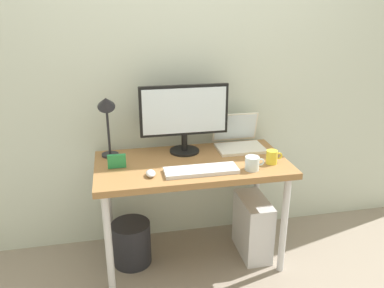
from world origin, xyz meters
TOP-DOWN VIEW (x-y plane):
  - ground_plane at (0.00, 0.00)m, footprint 6.00×6.00m
  - back_wall at (0.00, 0.37)m, footprint 4.40×0.04m
  - desk at (0.00, 0.00)m, footprint 1.22×0.62m
  - monitor at (-0.02, 0.18)m, footprint 0.59×0.20m
  - laptop at (0.37, 0.19)m, footprint 0.32×0.27m
  - desk_lamp at (-0.51, 0.18)m, footprint 0.11×0.16m
  - keyboard at (0.02, -0.17)m, footprint 0.44×0.14m
  - mouse at (-0.28, -0.16)m, footprint 0.06×0.09m
  - coffee_mug at (0.49, -0.13)m, footprint 0.11×0.07m
  - glass_cup at (0.33, -0.20)m, footprint 0.12×0.09m
  - photo_frame at (-0.47, -0.01)m, footprint 0.11×0.03m
  - computer_tower at (0.43, -0.02)m, footprint 0.18×0.36m
  - wastebasket at (-0.41, 0.04)m, footprint 0.26×0.26m

SIDE VIEW (x-z plane):
  - ground_plane at x=0.00m, z-range 0.00..0.00m
  - wastebasket at x=-0.41m, z-range 0.00..0.30m
  - computer_tower at x=0.43m, z-range 0.00..0.42m
  - desk at x=0.00m, z-range 0.29..1.02m
  - keyboard at x=0.02m, z-range 0.73..0.75m
  - mouse at x=-0.28m, z-range 0.73..0.76m
  - glass_cup at x=0.33m, z-range 0.73..0.81m
  - coffee_mug at x=0.49m, z-range 0.73..0.81m
  - photo_frame at x=-0.47m, z-range 0.73..0.82m
  - laptop at x=0.37m, z-range 0.67..0.90m
  - monitor at x=-0.02m, z-range 0.76..1.22m
  - desk_lamp at x=-0.51m, z-range 0.82..1.25m
  - back_wall at x=0.00m, z-range 0.00..2.60m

